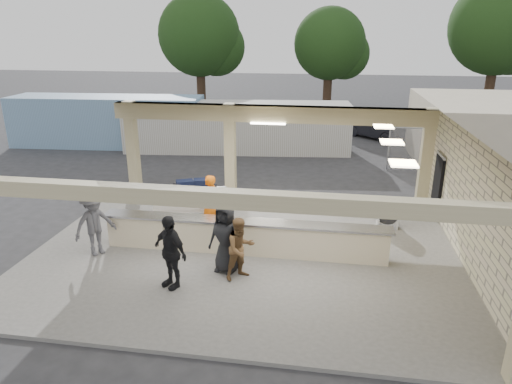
% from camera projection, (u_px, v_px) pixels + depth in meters
% --- Properties ---
extents(ground, '(120.00, 120.00, 0.00)m').
position_uv_depth(ground, '(247.00, 247.00, 13.60)').
color(ground, '#2B2B2E').
rests_on(ground, ground).
extents(pavilion, '(12.01, 10.00, 3.55)m').
position_uv_depth(pavilion, '(258.00, 198.00, 13.74)').
color(pavilion, '#63605C').
rests_on(pavilion, ground).
extents(baggage_counter, '(8.20, 0.58, 0.98)m').
position_uv_depth(baggage_counter, '(244.00, 237.00, 12.94)').
color(baggage_counter, beige).
rests_on(baggage_counter, pavilion).
extents(luggage_cart, '(2.62, 1.96, 1.37)m').
position_uv_depth(luggage_cart, '(189.00, 198.00, 15.18)').
color(luggage_cart, silver).
rests_on(luggage_cart, pavilion).
extents(drum_fan, '(0.92, 0.59, 0.97)m').
position_uv_depth(drum_fan, '(388.00, 212.00, 14.62)').
color(drum_fan, silver).
rests_on(drum_fan, pavilion).
extents(baggage_handler, '(0.58, 0.76, 1.85)m').
position_uv_depth(baggage_handler, '(209.00, 204.00, 14.16)').
color(baggage_handler, '#D95C0B').
rests_on(baggage_handler, pavilion).
extents(passenger_a, '(0.83, 0.80, 1.64)m').
position_uv_depth(passenger_a, '(241.00, 248.00, 11.48)').
color(passenger_a, brown).
rests_on(passenger_a, pavilion).
extents(passenger_b, '(1.15, 0.92, 1.88)m').
position_uv_depth(passenger_b, '(170.00, 252.00, 11.06)').
color(passenger_b, black).
rests_on(passenger_b, pavilion).
extents(passenger_c, '(1.06, 1.21, 1.86)m').
position_uv_depth(passenger_c, '(95.00, 224.00, 12.69)').
color(passenger_c, '#4D4C51').
rests_on(passenger_c, pavilion).
extents(passenger_d, '(0.99, 0.65, 1.89)m').
position_uv_depth(passenger_d, '(226.00, 238.00, 11.79)').
color(passenger_d, black).
rests_on(passenger_d, pavilion).
extents(car_white_a, '(5.63, 2.99, 1.56)m').
position_uv_depth(car_white_a, '(466.00, 139.00, 23.89)').
color(car_white_a, white).
rests_on(car_white_a, ground).
extents(car_white_b, '(4.61, 1.74, 1.45)m').
position_uv_depth(car_white_b, '(509.00, 136.00, 24.67)').
color(car_white_b, white).
rests_on(car_white_b, ground).
extents(car_dark, '(3.83, 3.64, 1.30)m').
position_uv_depth(car_dark, '(377.00, 128.00, 27.30)').
color(car_dark, black).
rests_on(car_dark, ground).
extents(container_white, '(12.02, 3.54, 2.57)m').
position_uv_depth(container_white, '(237.00, 127.00, 24.28)').
color(container_white, silver).
rests_on(container_white, ground).
extents(container_blue, '(10.67, 3.23, 2.74)m').
position_uv_depth(container_blue, '(108.00, 121.00, 25.43)').
color(container_blue, '#799EC2').
rests_on(container_blue, ground).
extents(tree_left, '(6.60, 6.30, 9.00)m').
position_uv_depth(tree_left, '(204.00, 38.00, 35.39)').
color(tree_left, '#382619').
rests_on(tree_left, ground).
extents(tree_mid, '(6.00, 5.60, 8.00)m').
position_uv_depth(tree_mid, '(334.00, 47.00, 35.98)').
color(tree_mid, '#382619').
rests_on(tree_mid, ground).
extents(tree_right, '(7.20, 7.00, 10.00)m').
position_uv_depth(tree_right, '(503.00, 30.00, 32.85)').
color(tree_right, '#382619').
rests_on(tree_right, ground).
extents(adjacent_building, '(6.00, 8.00, 3.20)m').
position_uv_depth(adjacent_building, '(488.00, 135.00, 20.98)').
color(adjacent_building, beige).
rests_on(adjacent_building, ground).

